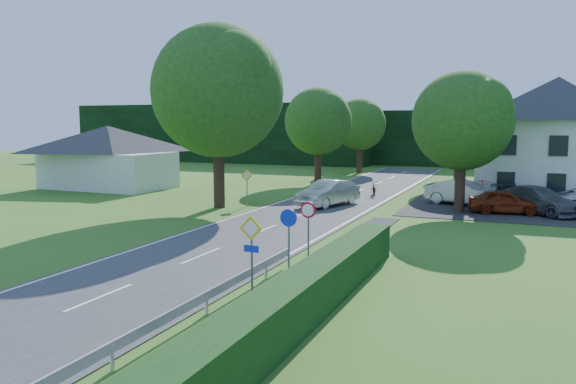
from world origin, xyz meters
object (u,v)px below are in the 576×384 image
at_px(parked_car_grey, 538,200).
at_px(parasol, 482,192).
at_px(parked_car_silver_a, 463,193).
at_px(moving_car, 328,193).
at_px(streetlight, 458,138).
at_px(parked_car_red, 504,202).
at_px(motorcycle, 374,188).

height_order(parked_car_grey, parasol, parasol).
bearing_deg(parked_car_silver_a, moving_car, 133.36).
distance_m(streetlight, parked_car_grey, 6.10).
bearing_deg(parked_car_grey, parked_car_silver_a, 105.66).
xyz_separation_m(streetlight, parked_car_silver_a, (0.35, 1.08, -3.61)).
distance_m(parked_car_red, parked_car_grey, 1.99).
bearing_deg(parked_car_grey, parked_car_red, 152.48).
distance_m(streetlight, parasol, 4.05).
relative_size(moving_car, parked_car_grey, 0.91).
xyz_separation_m(motorcycle, parked_car_grey, (11.10, -4.43, 0.24)).
bearing_deg(motorcycle, streetlight, -46.18).
bearing_deg(parked_car_silver_a, parasol, -65.38).
distance_m(moving_car, motorcycle, 6.54).
xyz_separation_m(moving_car, parked_car_grey, (12.57, 1.93, -0.03)).
bearing_deg(parked_car_red, motorcycle, 51.23).
bearing_deg(streetlight, motorcycle, 150.28).
distance_m(parked_car_red, parasol, 3.23).
xyz_separation_m(streetlight, parked_car_grey, (4.83, -0.86, -3.62)).
bearing_deg(parked_car_grey, streetlight, 118.95).
bearing_deg(moving_car, parked_car_red, 22.95).
distance_m(motorcycle, parked_car_silver_a, 7.08).
height_order(streetlight, parked_car_silver_a, streetlight).
relative_size(motorcycle, parasol, 1.10).
height_order(parked_car_silver_a, parked_car_grey, parked_car_silver_a).
relative_size(motorcycle, parked_car_red, 0.51).
height_order(moving_car, parasol, parasol).
bearing_deg(parked_car_red, moving_car, 86.70).
bearing_deg(parked_car_grey, parasol, 97.02).
distance_m(parked_car_silver_a, parasol, 1.17).
height_order(moving_car, motorcycle, moving_car).
relative_size(parked_car_silver_a, parked_car_grey, 0.89).
xyz_separation_m(moving_car, parked_car_red, (10.75, 1.14, -0.12)).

